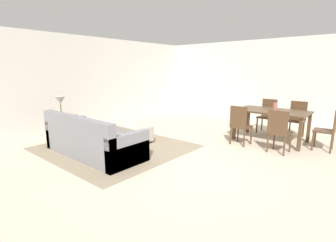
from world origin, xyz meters
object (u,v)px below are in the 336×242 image
object	(u,v)px
couch	(92,141)
side_table	(62,123)
vase_centerpiece	(275,107)
dining_chair_near_right	(279,129)
ottoman_table	(133,132)
dining_chair_far_left	(268,114)
dining_table	(272,114)
dining_chair_far_right	(297,117)
dining_chair_head_east	(329,127)
table_lamp	(60,101)
book_on_ottoman	(130,125)
dining_chair_near_left	(240,123)

from	to	relation	value
couch	side_table	bearing A→B (deg)	174.95
vase_centerpiece	dining_chair_near_right	bearing A→B (deg)	-66.72
ottoman_table	side_table	world-z (taller)	side_table
dining_chair_near_right	dining_chair_far_left	distance (m)	1.87
ottoman_table	dining_table	bearing A→B (deg)	42.03
dining_chair_far_right	vase_centerpiece	world-z (taller)	vase_centerpiece
side_table	dining_chair_head_east	xyz separation A→B (m)	(5.11, 3.30, 0.07)
dining_chair_near_right	dining_chair_far_right	bearing A→B (deg)	92.26
dining_chair_far_left	dining_table	bearing A→B (deg)	-65.76
table_lamp	dining_table	world-z (taller)	table_lamp
dining_table	book_on_ottoman	distance (m)	3.44
side_table	dining_chair_far_left	size ratio (longest dim) A/B	0.62
vase_centerpiece	dining_chair_far_right	bearing A→B (deg)	69.57
dining_table	dining_chair_far_right	distance (m)	0.92
dining_chair_head_east	dining_chair_near_right	bearing A→B (deg)	-131.79
ottoman_table	dining_chair_far_right	bearing A→B (deg)	47.03
ottoman_table	dining_chair_head_east	size ratio (longest dim) A/B	1.01
table_lamp	vase_centerpiece	size ratio (longest dim) A/B	2.84
table_lamp	book_on_ottoman	world-z (taller)	table_lamp
dining_chair_far_right	dining_chair_head_east	size ratio (longest dim) A/B	1.00
dining_chair_near_right	dining_chair_far_right	world-z (taller)	same
couch	ottoman_table	size ratio (longest dim) A/B	2.48
side_table	dining_chair_far_left	world-z (taller)	dining_chair_far_left
dining_chair_far_left	vase_centerpiece	bearing A→B (deg)	-62.05
side_table	book_on_ottoman	bearing A→B (deg)	36.69
table_lamp	dining_chair_far_left	bearing A→B (deg)	49.52
ottoman_table	dining_chair_near_left	bearing A→B (deg)	34.32
ottoman_table	table_lamp	world-z (taller)	table_lamp
table_lamp	vase_centerpiece	xyz separation A→B (m)	(3.96, 3.31, -0.13)
dining_chair_near_left	book_on_ottoman	xyz separation A→B (m)	(-2.12, -1.46, -0.10)
dining_table	dining_chair_far_left	distance (m)	0.91
table_lamp	dining_chair_near_right	world-z (taller)	table_lamp
table_lamp	dining_chair_head_east	bearing A→B (deg)	32.91
couch	dining_table	distance (m)	4.24
ottoman_table	dining_chair_far_right	size ratio (longest dim) A/B	1.01
dining_chair_near_right	book_on_ottoman	bearing A→B (deg)	-154.33
dining_chair_far_right	dining_chair_head_east	world-z (taller)	same
ottoman_table	vase_centerpiece	bearing A→B (deg)	41.36
dining_chair_far_left	book_on_ottoman	bearing A→B (deg)	-124.85
dining_table	ottoman_table	bearing A→B (deg)	-137.97
dining_table	dining_chair_head_east	size ratio (longest dim) A/B	1.77
ottoman_table	dining_chair_near_left	world-z (taller)	dining_chair_near_left
side_table	dining_chair_head_east	world-z (taller)	dining_chair_head_east
ottoman_table	dining_chair_far_left	world-z (taller)	dining_chair_far_left
ottoman_table	book_on_ottoman	xyz separation A→B (m)	(-0.03, -0.04, 0.19)
side_table	vase_centerpiece	xyz separation A→B (m)	(3.96, 3.31, 0.40)
ottoman_table	book_on_ottoman	bearing A→B (deg)	-130.16
book_on_ottoman	side_table	bearing A→B (deg)	-143.31
side_table	dining_table	world-z (taller)	dining_table
dining_chair_far_left	dining_chair_far_right	size ratio (longest dim) A/B	1.00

